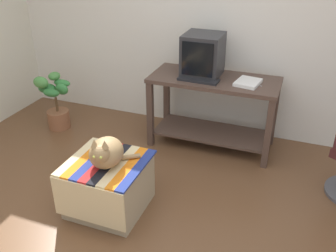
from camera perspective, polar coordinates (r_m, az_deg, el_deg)
name	(u,v)px	position (r m, az deg, el deg)	size (l,w,h in m)	color
ground_plane	(132,240)	(2.97, -5.41, -16.89)	(14.00, 14.00, 0.00)	brown
back_wall	(213,13)	(4.12, 6.77, 16.66)	(8.00, 0.10, 2.60)	silver
desk	(213,101)	(3.89, 6.87, 3.81)	(1.29, 0.57, 0.76)	#4C382D
tv_monitor	(203,55)	(3.81, 5.30, 10.63)	(0.38, 0.40, 0.42)	#28282B
keyboard	(199,80)	(3.71, 4.65, 7.03)	(0.40, 0.15, 0.02)	black
book	(248,82)	(3.70, 12.05, 6.48)	(0.21, 0.26, 0.03)	white
ottoman_with_blanket	(108,185)	(3.15, -9.06, -8.83)	(0.61, 0.62, 0.45)	tan
cat	(106,153)	(2.91, -9.42, -3.99)	(0.36, 0.39, 0.29)	#9E7A4C
potted_plant	(55,103)	(4.50, -16.76, 3.42)	(0.37, 0.37, 0.65)	brown
pen	(257,84)	(3.72, 13.39, 6.27)	(0.01, 0.01, 0.14)	#B7B7BC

